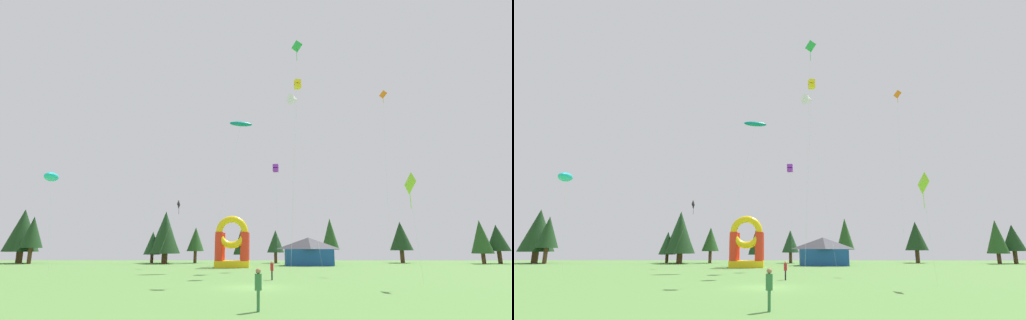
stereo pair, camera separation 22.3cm
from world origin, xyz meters
TOP-DOWN VIEW (x-y plane):
  - ground_plane at (0.00, 0.00)m, footprint 120.00×120.00m
  - kite_white_delta at (5.23, 22.24)m, footprint 3.64×4.79m
  - kite_yellow_box at (5.00, 14.96)m, footprint 1.44×3.77m
  - kite_lime_diamond at (11.31, -0.04)m, footprint 1.22×1.76m
  - kite_purple_box at (2.49, 21.09)m, footprint 0.81×2.76m
  - kite_orange_diamond at (16.11, 17.78)m, footprint 0.80×3.77m
  - kite_cyan_parafoil at (-17.60, 4.42)m, footprint 1.92×4.57m
  - kite_green_diamond at (4.22, 7.98)m, footprint 1.15×4.92m
  - kite_teal_parafoil at (-2.10, 20.83)m, footprint 5.53×2.84m
  - kite_black_diamond at (-11.01, 25.90)m, footprint 2.82×2.38m
  - person_near_camera at (1.46, 6.16)m, footprint 0.30×0.30m
  - person_left_edge at (0.40, -10.34)m, footprint 0.32×0.32m
  - inflatable_orange_dome at (-3.56, 27.90)m, footprint 4.79×4.20m
  - festival_tent at (8.03, 33.81)m, footprint 7.28×4.20m
  - tree_row_0 at (-43.32, 42.68)m, footprint 6.01×6.01m
  - tree_row_1 at (-40.06, 40.33)m, footprint 3.75×3.75m
  - tree_row_2 at (-19.61, 44.22)m, footprint 3.14×3.14m
  - tree_row_3 at (-17.47, 44.63)m, footprint 4.98×4.98m
  - tree_row_4 at (-16.36, 40.69)m, footprint 5.22×5.22m
  - tree_row_5 at (-11.58, 44.03)m, footprint 3.18×3.18m
  - tree_row_6 at (-2.98, 42.09)m, footprint 2.89×2.89m
  - tree_row_7 at (3.24, 44.27)m, footprint 3.16×3.16m
  - tree_row_8 at (13.69, 45.92)m, footprint 3.27×3.27m
  - tree_row_9 at (26.77, 45.18)m, footprint 4.15×4.15m
  - tree_row_10 at (39.52, 41.33)m, footprint 3.62×3.62m
  - tree_row_11 at (42.91, 42.22)m, footprint 3.87×3.87m

SIDE VIEW (x-z plane):
  - ground_plane at x=0.00m, z-range 0.00..0.00m
  - person_near_camera at x=1.46m, z-range 0.15..1.74m
  - person_left_edge at x=0.40m, z-range 0.17..1.96m
  - festival_tent at x=8.03m, z-range 0.00..4.32m
  - inflatable_orange_dome at x=-3.56m, z-range -0.79..6.37m
  - tree_row_2 at x=-19.61m, z-range 0.73..6.40m
  - tree_row_6 at x=-2.98m, z-range 0.74..6.94m
  - tree_row_7 at x=3.24m, z-range 0.90..6.85m
  - tree_row_5 at x=-11.58m, z-range 1.02..7.47m
  - tree_row_11 at x=42.91m, z-range 1.03..7.83m
  - tree_row_10 at x=39.52m, z-range 0.84..8.41m
  - tree_row_4 at x=-16.36m, z-range 0.84..8.84m
  - tree_row_9 at x=26.77m, z-range 1.08..8.63m
  - tree_row_8 at x=13.69m, z-range 1.14..9.37m
  - tree_row_1 at x=-40.06m, z-range 1.29..9.49m
  - tree_row_0 at x=-43.32m, z-range 0.98..10.73m
  - tree_row_3 at x=-17.47m, z-range 1.17..10.64m
  - kite_lime_diamond at x=11.31m, z-range 3.29..11.15m
  - kite_black_diamond at x=-11.01m, z-range 4.04..13.15m
  - kite_cyan_parafoil at x=-17.60m, z-range 4.11..13.20m
  - kite_purple_box at x=2.49m, z-range 6.18..19.57m
  - kite_teal_parafoil at x=-2.10m, z-range 9.21..28.64m
  - kite_orange_diamond at x=16.11m, z-range 10.32..32.52m
  - kite_yellow_box at x=5.00m, z-range 10.64..33.15m
  - kite_green_diamond at x=4.22m, z-range 10.95..34.43m
  - kite_white_delta at x=5.23m, z-range 11.05..34.84m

